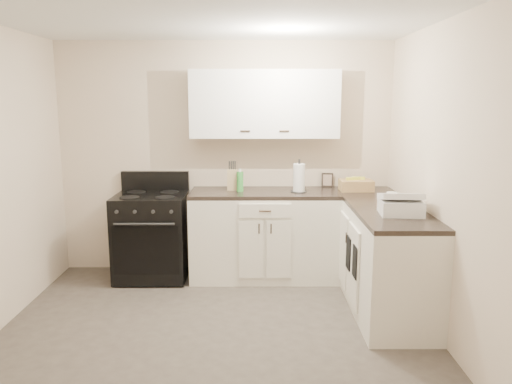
{
  "coord_description": "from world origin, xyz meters",
  "views": [
    {
      "loc": [
        0.32,
        -3.64,
        1.9
      ],
      "look_at": [
        0.33,
        0.85,
        1.05
      ],
      "focal_mm": 35.0,
      "sensor_mm": 36.0,
      "label": 1
    }
  ],
  "objects_px": {
    "countertop_grill": "(401,207)",
    "paper_towel": "(299,178)",
    "wicker_basket": "(356,185)",
    "stove": "(152,236)",
    "knife_block": "(232,180)"
  },
  "relations": [
    {
      "from": "knife_block",
      "to": "wicker_basket",
      "type": "relative_size",
      "value": 0.65
    },
    {
      "from": "countertop_grill",
      "to": "paper_towel",
      "type": "bearing_deg",
      "value": 131.57
    },
    {
      "from": "knife_block",
      "to": "countertop_grill",
      "type": "distance_m",
      "value": 1.85
    },
    {
      "from": "stove",
      "to": "knife_block",
      "type": "distance_m",
      "value": 1.04
    },
    {
      "from": "paper_towel",
      "to": "wicker_basket",
      "type": "xyz_separation_m",
      "value": [
        0.61,
        0.08,
        -0.09
      ]
    },
    {
      "from": "knife_block",
      "to": "countertop_grill",
      "type": "xyz_separation_m",
      "value": [
        1.46,
        -1.14,
        -0.05
      ]
    },
    {
      "from": "countertop_grill",
      "to": "wicker_basket",
      "type": "bearing_deg",
      "value": 102.66
    },
    {
      "from": "knife_block",
      "to": "paper_towel",
      "type": "height_order",
      "value": "paper_towel"
    },
    {
      "from": "stove",
      "to": "countertop_grill",
      "type": "relative_size",
      "value": 2.63
    },
    {
      "from": "knife_block",
      "to": "countertop_grill",
      "type": "relative_size",
      "value": 0.65
    },
    {
      "from": "stove",
      "to": "countertop_grill",
      "type": "bearing_deg",
      "value": -24.18
    },
    {
      "from": "knife_block",
      "to": "paper_towel",
      "type": "xyz_separation_m",
      "value": [
        0.7,
        -0.12,
        0.04
      ]
    },
    {
      "from": "paper_towel",
      "to": "countertop_grill",
      "type": "relative_size",
      "value": 0.87
    },
    {
      "from": "paper_towel",
      "to": "wicker_basket",
      "type": "height_order",
      "value": "paper_towel"
    },
    {
      "from": "paper_towel",
      "to": "wicker_basket",
      "type": "bearing_deg",
      "value": 7.35
    }
  ]
}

